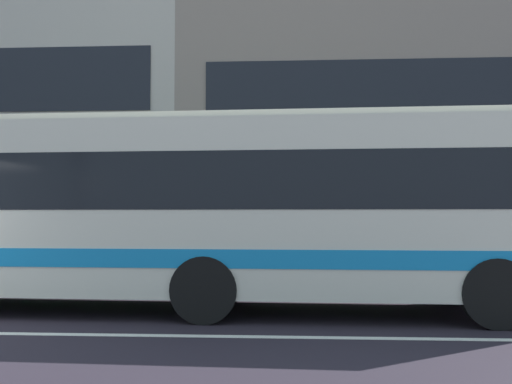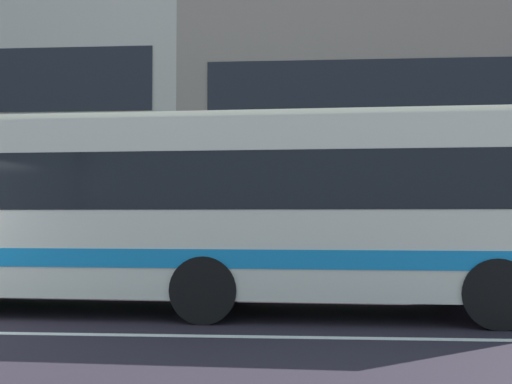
{
  "view_description": "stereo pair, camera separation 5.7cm",
  "coord_description": "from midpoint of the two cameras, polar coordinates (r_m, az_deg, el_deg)",
  "views": [
    {
      "loc": [
        6.04,
        -7.53,
        1.59
      ],
      "look_at": [
        5.5,
        1.76,
        1.99
      ],
      "focal_mm": 39.84,
      "sensor_mm": 36.0,
      "label": 1
    },
    {
      "loc": [
        6.1,
        -7.52,
        1.59
      ],
      "look_at": [
        5.5,
        1.76,
        1.99
      ],
      "focal_mm": 39.84,
      "sensor_mm": 36.0,
      "label": 2
    }
  ],
  "objects": [
    {
      "name": "hedge_row_far",
      "position": [
        14.5,
        -24.0,
        -6.72
      ],
      "size": [
        22.52,
        1.1,
        0.91
      ],
      "primitive_type": "cube",
      "color": "#367232",
      "rests_on": "ground_plane"
    },
    {
      "name": "transit_bus",
      "position": [
        9.77,
        -8.37,
        -1.39
      ],
      "size": [
        11.93,
        2.95,
        3.2
      ],
      "color": "beige",
      "rests_on": "ground_plane"
    }
  ]
}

